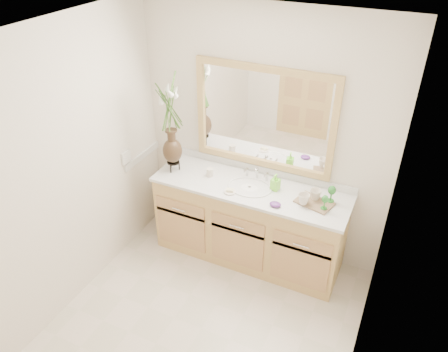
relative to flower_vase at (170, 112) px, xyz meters
The scene contains 20 objects.
floor 1.90m from the flower_vase, 50.80° to the right, with size 2.60×2.60×0.00m, color silver.
ceiling 1.57m from the flower_vase, 50.80° to the right, with size 2.40×2.60×0.02m, color white.
wall_back 0.89m from the flower_vase, 22.98° to the left, with size 2.40×0.02×2.40m, color white.
wall_left 1.08m from the flower_vase, 113.11° to the right, with size 0.02×2.60×2.40m, color white.
wall_right 2.22m from the flower_vase, 25.92° to the right, with size 0.02×2.60×2.40m, color white.
vanity 1.31m from the flower_vase, ahead, with size 1.80×0.55×0.80m.
counter 1.01m from the flower_vase, ahead, with size 1.84×0.57×0.03m, color silver.
sink 1.03m from the flower_vase, ahead, with size 0.38×0.34×0.23m.
mirror 0.85m from the flower_vase, 21.61° to the left, with size 1.32×0.04×0.97m.
switch_plate 0.64m from the flower_vase, 153.22° to the right, with size 0.02×0.12×0.12m, color white.
flower_vase is the anchor object (origin of this frame).
tumbler 0.68m from the flower_vase, ahead, with size 0.06×0.06×0.08m, color silver.
soap_dish 0.90m from the flower_vase, 10.28° to the right, with size 0.11×0.11×0.03m.
soap_bottle 1.15m from the flower_vase, ahead, with size 0.07×0.07×0.14m, color #7AED37.
purple_dish 1.25m from the flower_vase, ahead, with size 0.10×0.08×0.04m, color #5C297C.
tray 1.51m from the flower_vase, ahead, with size 0.31×0.20×0.02m, color brown.
mug_left 1.42m from the flower_vase, ahead, with size 0.10×0.09×0.10m, color silver.
mug_right 1.49m from the flower_vase, ahead, with size 0.10×0.09×0.10m, color silver.
goblet_front 1.57m from the flower_vase, ahead, with size 0.06×0.06×0.13m.
goblet_back 1.59m from the flower_vase, ahead, with size 0.07×0.07×0.15m.
Camera 1 is at (1.21, -2.11, 3.05)m, focal length 35.00 mm.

